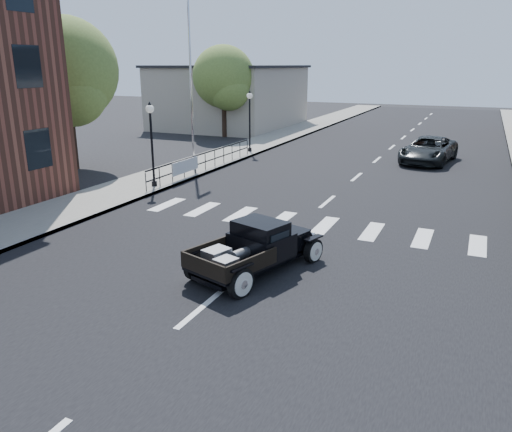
% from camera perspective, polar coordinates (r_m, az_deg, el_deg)
% --- Properties ---
extents(ground, '(120.00, 120.00, 0.00)m').
position_cam_1_polar(ground, '(13.88, -0.08, -5.41)').
color(ground, black).
rests_on(ground, ground).
extents(road, '(14.00, 80.00, 0.02)m').
position_cam_1_polar(road, '(27.72, 12.85, 5.57)').
color(road, black).
rests_on(road, ground).
extents(road_markings, '(12.00, 60.00, 0.06)m').
position_cam_1_polar(road_markings, '(22.95, 10.27, 3.37)').
color(road_markings, silver).
rests_on(road_markings, ground).
extents(sidewalk_left, '(3.00, 80.00, 0.15)m').
position_cam_1_polar(sidewalk_left, '(30.50, -3.06, 7.10)').
color(sidewalk_left, gray).
rests_on(sidewalk_left, ground).
extents(low_building_left, '(10.00, 12.00, 5.00)m').
position_cam_1_polar(low_building_left, '(44.67, -2.91, 13.36)').
color(low_building_left, '#ACA390').
rests_on(low_building_left, ground).
extents(railing, '(0.08, 10.00, 1.00)m').
position_cam_1_polar(railing, '(25.51, -5.82, 6.41)').
color(railing, black).
rests_on(railing, sidewalk_left).
extents(banner, '(0.04, 2.20, 0.60)m').
position_cam_1_polar(banner, '(23.83, -8.04, 5.09)').
color(banner, silver).
rests_on(banner, sidewalk_left).
extents(lamp_post_b, '(0.36, 0.36, 3.63)m').
position_cam_1_polar(lamp_post_b, '(22.15, -11.81, 7.98)').
color(lamp_post_b, black).
rests_on(lamp_post_b, sidewalk_left).
extents(lamp_post_c, '(0.36, 0.36, 3.63)m').
position_cam_1_polar(lamp_post_c, '(30.73, -0.72, 10.76)').
color(lamp_post_c, black).
rests_on(lamp_post_c, sidewalk_left).
extents(flagpole, '(0.12, 0.12, 11.19)m').
position_cam_1_polar(flagpole, '(27.78, -7.56, 17.77)').
color(flagpole, silver).
rests_on(flagpole, sidewalk_left).
extents(big_tree_near, '(5.19, 5.19, 7.63)m').
position_cam_1_polar(big_tree_near, '(27.61, -20.67, 12.85)').
color(big_tree_near, '#556C2E').
rests_on(big_tree_near, ground).
extents(big_tree_far, '(4.55, 4.55, 6.69)m').
position_cam_1_polar(big_tree_far, '(38.16, -3.70, 14.01)').
color(big_tree_far, '#556C2E').
rests_on(big_tree_far, ground).
extents(hotrod_pickup, '(3.01, 4.40, 1.39)m').
position_cam_1_polar(hotrod_pickup, '(13.08, -0.02, -3.58)').
color(hotrod_pickup, black).
rests_on(hotrod_pickup, ground).
extents(second_car, '(3.01, 5.35, 1.41)m').
position_cam_1_polar(second_car, '(29.61, 19.12, 7.14)').
color(second_car, black).
rests_on(second_car, ground).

